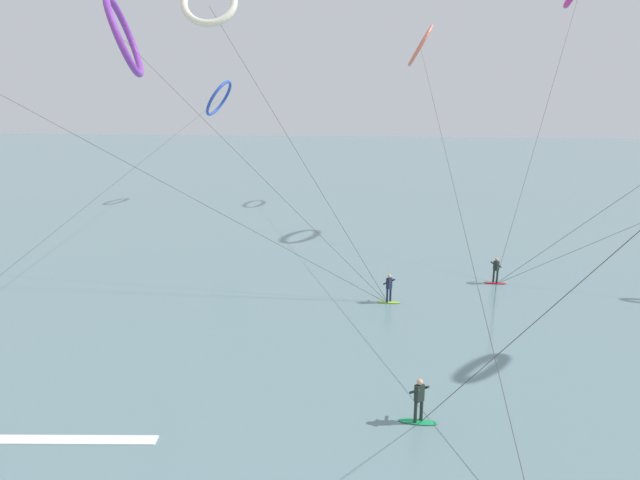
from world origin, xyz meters
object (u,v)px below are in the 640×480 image
(surfer_lime, at_px, (389,290))
(kite_coral, at_px, (421,46))
(surfer_emerald, at_px, (419,404))
(kite_ivory, at_px, (209,3))
(kite_violet, at_px, (124,37))
(surfer_crimson, at_px, (496,272))
(kite_cobalt, at_px, (219,98))

(surfer_lime, distance_m, kite_coral, 37.35)
(surfer_emerald, height_order, kite_ivory, kite_ivory)
(surfer_lime, relative_size, kite_violet, 0.09)
(surfer_lime, bearing_deg, surfer_crimson, -16.61)
(kite_cobalt, bearing_deg, kite_coral, 95.60)
(surfer_lime, height_order, kite_violet, kite_violet)
(kite_coral, xyz_separation_m, kite_ivory, (-12.66, -31.20, -0.69))
(surfer_crimson, xyz_separation_m, kite_coral, (-4.63, 28.88, 16.63))
(surfer_lime, relative_size, kite_ivory, 0.09)
(surfer_lime, bearing_deg, surfer_emerald, -134.32)
(surfer_emerald, relative_size, surfer_lime, 1.00)
(kite_ivory, bearing_deg, surfer_crimson, -2.48)
(surfer_crimson, xyz_separation_m, kite_ivory, (-17.29, -2.31, 15.94))
(kite_ivory, height_order, kite_cobalt, kite_ivory)
(kite_coral, bearing_deg, kite_cobalt, -87.91)
(kite_coral, distance_m, kite_violet, 34.83)
(kite_ivory, bearing_deg, kite_violet, 151.28)
(surfer_lime, height_order, kite_cobalt, kite_cobalt)
(surfer_crimson, distance_m, kite_cobalt, 39.69)
(surfer_crimson, height_order, kite_violet, kite_violet)
(kite_ivory, bearing_deg, surfer_emerald, -59.64)
(surfer_lime, height_order, kite_coral, kite_coral)
(surfer_emerald, distance_m, surfer_lime, 12.06)
(surfer_lime, xyz_separation_m, kite_cobalt, (-20.48, 31.31, 11.11))
(surfer_emerald, bearing_deg, surfer_crimson, 31.30)
(surfer_crimson, distance_m, surfer_lime, 7.98)
(surfer_lime, xyz_separation_m, kite_ivory, (-10.70, 2.19, 15.94))
(surfer_emerald, distance_m, kite_cobalt, 49.75)
(surfer_emerald, distance_m, kite_ivory, 24.51)
(kite_cobalt, height_order, kite_violet, kite_violet)
(surfer_crimson, relative_size, kite_cobalt, 0.03)
(kite_coral, height_order, kite_cobalt, kite_coral)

